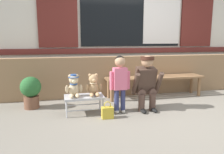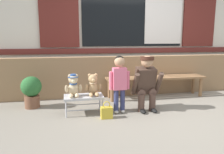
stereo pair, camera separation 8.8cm
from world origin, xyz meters
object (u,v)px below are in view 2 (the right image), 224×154
Objects in this scene: potted_plant at (31,90)px; adult_crouching at (146,83)px; wooden_bench_long at (156,80)px; small_display_bench at (84,98)px; child_standing at (119,78)px; teddy_bear_plain at (93,86)px; handbag_on_ground at (107,112)px; teddy_bear_with_hat at (73,86)px.

adult_crouching is at bearing -15.02° from potted_plant.
wooden_bench_long is at bearing 55.96° from adult_crouching.
child_standing is at bearing -8.73° from small_display_bench.
teddy_bear_plain is 0.64× the size of potted_plant.
small_display_bench reaches higher than handbag_on_ground.
potted_plant is at bearing 146.43° from handbag_on_ground.
potted_plant is at bearing -175.03° from wooden_bench_long.
small_display_bench is 0.67× the size of child_standing.
small_display_bench is 1.09m from adult_crouching.
teddy_bear_plain is at bearing -0.13° from teddy_bear_with_hat.
teddy_bear_with_hat is 0.38× the size of adult_crouching.
teddy_bear_plain reaches higher than handbag_on_ground.
child_standing is 3.52× the size of handbag_on_ground.
teddy_bear_with_hat is at bearing 172.96° from child_standing.
small_display_bench is 1.01m from potted_plant.
potted_plant is (-1.21, 0.80, 0.23)m from handbag_on_ground.
wooden_bench_long is at bearing 38.92° from child_standing.
small_display_bench is at bearing -0.77° from teddy_bear_with_hat.
teddy_bear_with_hat reaches higher than small_display_bench.
adult_crouching reaches higher than small_display_bench.
adult_crouching reaches higher than handbag_on_ground.
wooden_bench_long is at bearing 4.97° from potted_plant.
handbag_on_ground is at bearing -33.57° from potted_plant.
handbag_on_ground is at bearing -43.44° from small_display_bench.
teddy_bear_with_hat is (-0.16, 0.00, 0.21)m from small_display_bench.
teddy_bear_plain is 0.91m from adult_crouching.
teddy_bear_plain is at bearing -153.44° from wooden_bench_long.
child_standing is at bearing -173.16° from adult_crouching.
child_standing reaches higher than potted_plant.
wooden_bench_long is 1.73m from small_display_bench.
potted_plant is at bearing 154.75° from teddy_bear_plain.
small_display_bench is (-1.57, -0.71, -0.11)m from wooden_bench_long.
small_display_bench is 0.68m from child_standing.
teddy_bear_with_hat is at bearing 147.35° from handbag_on_ground.
teddy_bear_plain is (-1.41, -0.71, 0.09)m from wooden_bench_long.
adult_crouching reaches higher than wooden_bench_long.
child_standing reaches higher than adult_crouching.
wooden_bench_long is at bearing 22.16° from teddy_bear_with_hat.
teddy_bear_plain reaches higher than potted_plant.
wooden_bench_long is 1.87m from teddy_bear_with_hat.
adult_crouching is at bearing -1.67° from small_display_bench.
handbag_on_ground is (-0.26, -0.22, -0.50)m from child_standing.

